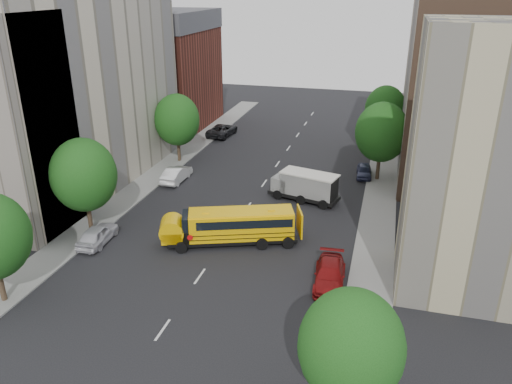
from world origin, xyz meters
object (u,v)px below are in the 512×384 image
at_px(safari_truck, 305,186).
at_px(parked_car_1, 177,174).
at_px(street_tree_4, 382,132).
at_px(parked_car_0, 97,234).
at_px(parked_car_4, 364,171).
at_px(street_tree_1, 84,175).
at_px(street_tree_2, 177,120).
at_px(parked_car_3, 330,275).
at_px(parked_car_5, 371,136).
at_px(street_tree_3, 351,347).
at_px(school_bus, 231,225).
at_px(parked_car_2, 222,130).
at_px(street_tree_5, 385,109).

distance_m(safari_truck, parked_car_1, 13.56).
distance_m(street_tree_4, parked_car_1, 21.07).
distance_m(parked_car_0, parked_car_4, 27.69).
bearing_deg(street_tree_1, parked_car_1, 79.81).
bearing_deg(street_tree_2, parked_car_1, -69.10).
height_order(street_tree_2, parked_car_0, street_tree_2).
distance_m(street_tree_1, safari_truck, 19.38).
bearing_deg(parked_car_3, parked_car_5, 84.23).
xyz_separation_m(street_tree_3, safari_truck, (-6.33, 24.85, -2.99)).
bearing_deg(street_tree_2, parked_car_4, 1.58).
bearing_deg(street_tree_4, parked_car_5, 95.96).
xyz_separation_m(street_tree_2, school_bus, (11.65, -16.84, -3.26)).
bearing_deg(street_tree_4, street_tree_1, -140.71).
xyz_separation_m(street_tree_4, parked_car_1, (-19.80, -5.76, -4.31)).
bearing_deg(safari_truck, parked_car_3, -58.66).
bearing_deg(parked_car_5, parked_car_1, -137.07).
bearing_deg(parked_car_2, school_bus, 115.15).
height_order(street_tree_5, parked_car_1, street_tree_5).
distance_m(parked_car_1, parked_car_3, 22.99).
bearing_deg(street_tree_4, parked_car_1, -163.78).
relative_size(street_tree_4, parked_car_5, 1.87).
bearing_deg(parked_car_3, street_tree_1, 168.25).
distance_m(street_tree_3, school_bus, 18.58).
relative_size(street_tree_5, parked_car_1, 1.61).
bearing_deg(parked_car_0, street_tree_1, -48.11).
xyz_separation_m(street_tree_4, street_tree_5, (-0.00, 12.00, -0.37)).
relative_size(street_tree_3, parked_car_1, 1.53).
distance_m(street_tree_1, parked_car_3, 20.41).
height_order(safari_truck, parked_car_0, safari_truck).
distance_m(street_tree_1, parked_car_0, 4.77).
height_order(street_tree_2, safari_truck, street_tree_2).
bearing_deg(parked_car_4, street_tree_4, -26.52).
bearing_deg(school_bus, street_tree_3, -75.98).
distance_m(street_tree_4, parked_car_3, 21.12).
relative_size(parked_car_3, parked_car_4, 1.32).
bearing_deg(parked_car_4, street_tree_3, -91.94).
xyz_separation_m(parked_car_1, parked_car_2, (-0.80, 16.78, 0.02)).
relative_size(street_tree_1, parked_car_0, 1.80).
relative_size(street_tree_1, safari_truck, 1.16).
height_order(street_tree_2, street_tree_5, street_tree_2).
distance_m(street_tree_3, parked_car_0, 24.17).
distance_m(street_tree_3, parked_car_1, 33.08).
bearing_deg(parked_car_4, parked_car_0, -137.73).
bearing_deg(street_tree_5, street_tree_3, -90.00).
bearing_deg(parked_car_3, street_tree_5, 81.72).
xyz_separation_m(street_tree_5, parked_car_5, (-1.40, 1.42, -3.99)).
relative_size(parked_car_4, parked_car_5, 0.87).
relative_size(street_tree_1, parked_car_5, 1.83).
xyz_separation_m(safari_truck, parked_car_2, (-14.27, 18.17, -0.68)).
relative_size(street_tree_1, street_tree_5, 1.05).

